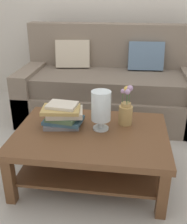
% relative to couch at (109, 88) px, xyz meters
% --- Properties ---
extents(ground_plane, '(10.00, 10.00, 0.00)m').
position_rel_couch_xyz_m(ground_plane, '(-0.06, -0.94, -0.36)').
color(ground_plane, '#B7B2A8').
extents(couch, '(2.02, 0.90, 1.06)m').
position_rel_couch_xyz_m(couch, '(0.00, 0.00, 0.00)').
color(couch, '#7A6B5B').
rests_on(couch, ground).
extents(coffee_table, '(1.17, 0.83, 0.42)m').
position_rel_couch_xyz_m(coffee_table, '(-0.03, -1.21, -0.06)').
color(coffee_table, brown).
rests_on(coffee_table, ground).
extents(book_stack_main, '(0.34, 0.27, 0.18)m').
position_rel_couch_xyz_m(book_stack_main, '(-0.27, -1.14, 0.15)').
color(book_stack_main, slate).
rests_on(book_stack_main, coffee_table).
extents(glass_hurricane_vase, '(0.15, 0.15, 0.31)m').
position_rel_couch_xyz_m(glass_hurricane_vase, '(0.03, -1.15, 0.24)').
color(glass_hurricane_vase, silver).
rests_on(glass_hurricane_vase, coffee_table).
extents(flower_pitcher, '(0.11, 0.11, 0.33)m').
position_rel_couch_xyz_m(flower_pitcher, '(0.22, -1.03, 0.18)').
color(flower_pitcher, tan).
rests_on(flower_pitcher, coffee_table).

